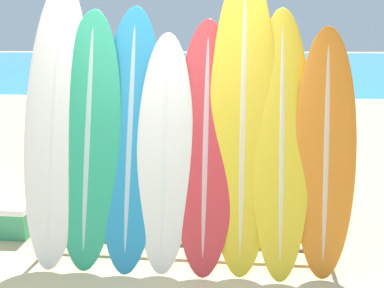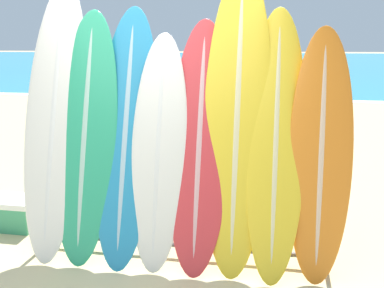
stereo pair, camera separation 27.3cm
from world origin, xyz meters
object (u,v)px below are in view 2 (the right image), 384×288
(surfboard_slot_1, at_px, (86,136))
(person_far_left, at_px, (237,100))
(person_mid_beach, at_px, (277,78))
(surfboard_slot_5, at_px, (237,120))
(surfboard_slot_2, at_px, (126,135))
(surfboard_slot_6, at_px, (275,143))
(person_near_water, at_px, (269,87))
(cooler_box, at_px, (10,212))
(surfboard_rack, at_px, (178,211))
(surfboard_slot_7, at_px, (320,156))
(surfboard_slot_4, at_px, (199,145))
(person_far_right, at_px, (169,83))
(surfboard_slot_0, at_px, (55,119))
(surfboard_slot_3, at_px, (159,151))

(surfboard_slot_1, xyz_separation_m, person_far_left, (1.20, 4.24, -0.29))
(person_mid_beach, bearing_deg, surfboard_slot_5, -13.97)
(surfboard_slot_1, xyz_separation_m, surfboard_slot_2, (0.37, 0.03, 0.01))
(surfboard_slot_5, height_order, surfboard_slot_6, surfboard_slot_5)
(person_near_water, distance_m, cooler_box, 6.84)
(surfboard_slot_2, relative_size, person_far_left, 1.48)
(surfboard_slot_6, bearing_deg, surfboard_rack, -175.92)
(surfboard_slot_6, relative_size, surfboard_slot_7, 1.08)
(surfboard_slot_4, relative_size, person_near_water, 1.37)
(person_near_water, xyz_separation_m, person_mid_beach, (0.36, 2.75, -0.01))
(surfboard_slot_5, distance_m, person_far_right, 7.21)
(surfboard_slot_7, distance_m, person_far_left, 4.37)
(surfboard_slot_5, relative_size, cooler_box, 4.31)
(surfboard_slot_4, bearing_deg, surfboard_rack, -163.81)
(surfboard_slot_1, height_order, surfboard_slot_4, surfboard_slot_1)
(surfboard_slot_0, bearing_deg, surfboard_slot_3, -4.98)
(surfboard_slot_4, bearing_deg, person_near_water, 82.24)
(surfboard_slot_2, relative_size, surfboard_slot_5, 0.88)
(surfboard_slot_5, bearing_deg, person_far_left, 92.12)
(person_far_left, relative_size, cooler_box, 2.55)
(surfboard_rack, relative_size, surfboard_slot_5, 1.04)
(surfboard_slot_0, distance_m, surfboard_slot_7, 2.37)
(surfboard_slot_3, relative_size, cooler_box, 3.39)
(surfboard_slot_0, distance_m, surfboard_slot_2, 0.69)
(surfboard_slot_2, xyz_separation_m, surfboard_slot_6, (1.31, -0.02, -0.01))
(surfboard_slot_5, bearing_deg, person_near_water, 84.98)
(surfboard_slot_6, xyz_separation_m, person_near_water, (0.22, 6.37, -0.27))
(surfboard_slot_2, height_order, surfboard_slot_6, surfboard_slot_2)
(surfboard_slot_1, relative_size, person_near_water, 1.43)
(surfboard_slot_1, distance_m, person_near_water, 6.66)
(surfboard_slot_4, height_order, person_far_left, surfboard_slot_4)
(surfboard_slot_1, xyz_separation_m, surfboard_slot_5, (1.35, 0.06, 0.17))
(person_far_left, bearing_deg, surfboard_slot_4, 176.35)
(surfboard_rack, height_order, person_far_left, person_far_left)
(surfboard_rack, relative_size, cooler_box, 4.48)
(surfboard_slot_6, height_order, surfboard_slot_7, surfboard_slot_6)
(person_far_left, xyz_separation_m, person_far_right, (-1.94, 2.69, 0.02))
(surfboard_slot_4, xyz_separation_m, person_far_left, (0.16, 4.25, -0.24))
(surfboard_slot_2, height_order, person_mid_beach, surfboard_slot_2)
(surfboard_slot_1, distance_m, person_far_left, 4.42)
(surfboard_slot_3, distance_m, surfboard_slot_6, 1.00)
(surfboard_rack, distance_m, surfboard_slot_4, 0.64)
(surfboard_rack, distance_m, person_near_water, 6.52)
(surfboard_slot_7, height_order, person_far_left, surfboard_slot_7)
(surfboard_slot_5, distance_m, surfboard_slot_6, 0.37)
(surfboard_slot_7, relative_size, person_near_water, 1.32)
(surfboard_slot_4, height_order, person_mid_beach, surfboard_slot_4)
(surfboard_slot_1, relative_size, surfboard_slot_2, 0.99)
(surfboard_slot_3, bearing_deg, surfboard_slot_2, 168.47)
(surfboard_slot_2, distance_m, person_mid_beach, 9.29)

